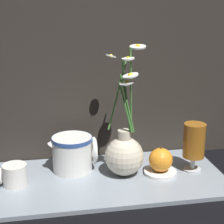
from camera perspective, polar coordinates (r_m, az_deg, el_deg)
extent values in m
plane|color=black|center=(1.10, -0.85, -10.48)|extent=(6.00, 6.00, 0.00)
cube|color=gray|center=(1.10, -0.85, -10.20)|extent=(0.68, 0.33, 0.01)
sphere|color=beige|center=(1.09, 1.86, -6.74)|extent=(0.11, 0.11, 0.11)
cylinder|color=beige|center=(1.07, 1.89, -3.74)|extent=(0.04, 0.04, 0.04)
cylinder|color=#4C8E3D|center=(1.02, 2.17, 2.46)|extent=(0.03, 0.01, 0.21)
cylinder|color=white|center=(0.99, 2.46, 8.12)|extent=(0.04, 0.04, 0.01)
sphere|color=yellow|center=(0.99, 2.46, 8.12)|extent=(0.01, 0.01, 0.01)
cylinder|color=#4C8E3D|center=(1.03, 2.90, 3.36)|extent=(0.02, 0.04, 0.24)
cylinder|color=white|center=(1.01, 3.97, 9.88)|extent=(0.06, 0.06, 0.01)
sphere|color=yellow|center=(1.01, 3.97, 9.88)|extent=(0.02, 0.02, 0.02)
cylinder|color=#4C8E3D|center=(1.06, 0.87, 2.87)|extent=(0.07, 0.03, 0.21)
cylinder|color=white|center=(1.07, -0.17, 8.53)|extent=(0.04, 0.04, 0.01)
sphere|color=yellow|center=(1.07, -0.17, 8.53)|extent=(0.01, 0.01, 0.01)
cylinder|color=#4C8E3D|center=(1.02, 2.35, 1.21)|extent=(0.05, 0.01, 0.17)
cylinder|color=white|center=(0.98, 2.83, 5.56)|extent=(0.05, 0.05, 0.01)
sphere|color=yellow|center=(0.98, 2.83, 5.56)|extent=(0.01, 0.01, 0.01)
cylinder|color=#4C8E3D|center=(1.02, 2.09, 0.69)|extent=(0.04, 0.01, 0.15)
cylinder|color=white|center=(0.99, 2.30, 4.46)|extent=(0.04, 0.04, 0.01)
sphere|color=yellow|center=(0.99, 2.30, 4.46)|extent=(0.01, 0.01, 0.01)
cylinder|color=silver|center=(1.08, -14.56, -9.18)|extent=(0.07, 0.07, 0.06)
torus|color=silver|center=(1.08, -16.61, -9.25)|extent=(0.01, 0.04, 0.04)
cylinder|color=white|center=(1.13, -6.07, -6.35)|extent=(0.12, 0.12, 0.11)
cylinder|color=#2D4C93|center=(1.11, -6.15, -4.11)|extent=(0.12, 0.12, 0.01)
torus|color=white|center=(1.13, -2.75, -5.75)|extent=(0.01, 0.08, 0.08)
cone|color=white|center=(1.11, -8.72, -4.44)|extent=(0.04, 0.03, 0.04)
cylinder|color=silver|center=(1.16, 12.19, -8.61)|extent=(0.05, 0.05, 0.01)
cylinder|color=silver|center=(1.15, 12.26, -7.60)|extent=(0.01, 0.01, 0.04)
cylinder|color=#935619|center=(1.12, 12.48, -4.31)|extent=(0.06, 0.06, 0.10)
cylinder|color=white|center=(1.12, 7.36, -9.09)|extent=(0.10, 0.10, 0.01)
sphere|color=orange|center=(1.11, 7.44, -7.23)|extent=(0.07, 0.07, 0.07)
cylinder|color=#4C3819|center=(1.09, 7.51, -5.36)|extent=(0.00, 0.00, 0.01)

